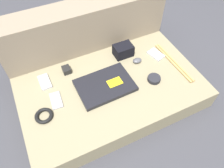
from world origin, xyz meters
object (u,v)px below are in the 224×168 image
at_px(speaker_puck, 154,79).
at_px(charger_brick, 66,70).
at_px(phone_small, 156,54).
at_px(camera_pouch, 123,50).
at_px(phone_silver, 45,82).
at_px(laptop, 105,85).
at_px(phone_black, 56,100).
at_px(computer_mouse, 137,61).

distance_m(speaker_puck, charger_brick, 0.57).
bearing_deg(phone_small, camera_pouch, 138.75).
bearing_deg(phone_small, phone_silver, 158.44).
height_order(laptop, phone_black, laptop).
relative_size(laptop, phone_silver, 2.83).
height_order(computer_mouse, camera_pouch, camera_pouch).
bearing_deg(phone_black, phone_small, 10.24).
bearing_deg(speaker_puck, phone_black, 169.48).
xyz_separation_m(laptop, phone_black, (-0.31, 0.03, -0.01)).
bearing_deg(computer_mouse, charger_brick, 169.44).
bearing_deg(computer_mouse, camera_pouch, 121.13).
bearing_deg(phone_small, computer_mouse, 166.37).
relative_size(laptop, computer_mouse, 5.37).
bearing_deg(laptop, phone_black, 173.42).
bearing_deg(camera_pouch, speaker_puck, -76.00).
relative_size(phone_small, camera_pouch, 1.00).
relative_size(camera_pouch, charger_brick, 2.12).
distance_m(phone_small, charger_brick, 0.62).
distance_m(laptop, charger_brick, 0.28).
height_order(speaker_puck, phone_small, speaker_puck).
distance_m(laptop, camera_pouch, 0.31).
relative_size(computer_mouse, phone_small, 0.51).
distance_m(phone_small, camera_pouch, 0.23).
relative_size(computer_mouse, camera_pouch, 0.51).
bearing_deg(speaker_puck, laptop, 164.24).
bearing_deg(camera_pouch, phone_small, -26.48).
bearing_deg(speaker_puck, phone_silver, 156.27).
xyz_separation_m(phone_black, camera_pouch, (0.54, 0.18, 0.04)).
relative_size(phone_silver, camera_pouch, 0.96).
bearing_deg(phone_silver, phone_small, -7.91).
relative_size(laptop, charger_brick, 5.79).
height_order(laptop, camera_pouch, camera_pouch).
distance_m(phone_black, charger_brick, 0.23).
relative_size(laptop, camera_pouch, 2.73).
bearing_deg(charger_brick, computer_mouse, -14.91).
distance_m(computer_mouse, charger_brick, 0.48).
height_order(speaker_puck, phone_black, speaker_puck).
bearing_deg(speaker_puck, charger_brick, 147.39).
distance_m(phone_black, phone_small, 0.75).
distance_m(computer_mouse, phone_silver, 0.62).
bearing_deg(phone_small, laptop, 178.29).
bearing_deg(phone_silver, camera_pouch, 0.06).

